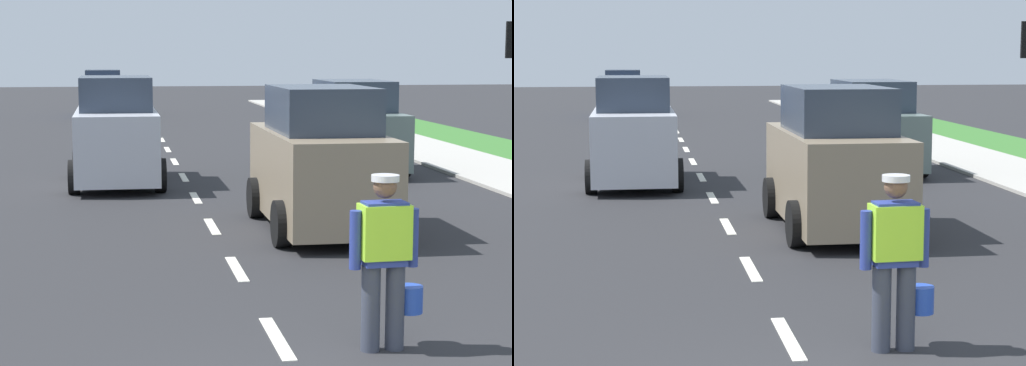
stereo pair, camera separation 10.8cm
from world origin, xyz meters
TOP-DOWN VIEW (x-y plane):
  - ground_plane at (0.00, 21.00)m, footprint 96.00×96.00m
  - lane_center_line at (0.00, 25.20)m, footprint 0.14×46.40m
  - road_worker at (0.95, 2.21)m, footprint 0.76×0.40m
  - car_outgoing_ahead at (1.65, 8.21)m, footprint 1.87×3.98m
  - car_oncoming_third at (-1.89, 35.25)m, footprint 1.92×4.08m
  - car_parked_far at (4.01, 15.32)m, footprint 1.92×4.25m
  - car_oncoming_lead at (-1.47, 13.86)m, footprint 1.92×4.01m

SIDE VIEW (x-z plane):
  - ground_plane at x=0.00m, z-range 0.00..0.00m
  - lane_center_line at x=0.00m, z-range 0.00..0.01m
  - car_oncoming_third at x=-1.89m, z-range -0.07..1.91m
  - road_worker at x=0.95m, z-range 0.10..1.77m
  - car_parked_far at x=4.01m, z-range -0.08..2.04m
  - car_outgoing_ahead at x=1.65m, z-range -0.08..2.18m
  - car_oncoming_lead at x=-1.47m, z-range -0.08..2.18m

